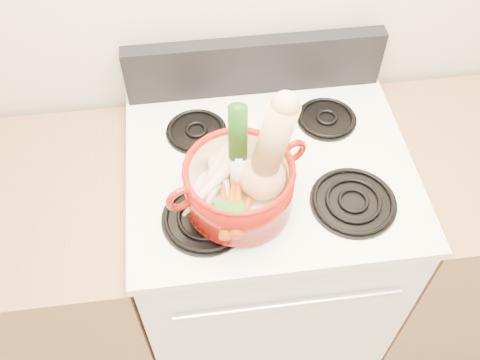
{
  "coord_description": "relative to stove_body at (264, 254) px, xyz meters",
  "views": [
    {
      "loc": [
        -0.2,
        0.49,
        2.07
      ],
      "look_at": [
        -0.1,
        1.25,
        1.08
      ],
      "focal_mm": 40.0,
      "sensor_mm": 36.0,
      "label": 1
    }
  ],
  "objects": [
    {
      "name": "control_backsplash",
      "position": [
        0.0,
        0.3,
        0.58
      ],
      "size": [
        0.76,
        0.05,
        0.18
      ],
      "primitive_type": "cube",
      "color": "black",
      "rests_on": "cooktop"
    },
    {
      "name": "oven_handle",
      "position": [
        0.0,
        -0.34,
        0.32
      ],
      "size": [
        0.6,
        0.02,
        0.02
      ],
      "primitive_type": "cylinder",
      "rotation": [
        0.0,
        1.57,
        0.0
      ],
      "color": "silver",
      "rests_on": "stove_body"
    },
    {
      "name": "leek",
      "position": [
        -0.1,
        -0.11,
        0.68
      ],
      "size": [
        0.05,
        0.07,
        0.29
      ],
      "primitive_type": "cylinder",
      "rotation": [
        -0.07,
        0.0,
        -0.15
      ],
      "color": "silver",
      "rests_on": "dutch_oven"
    },
    {
      "name": "burner_front_right",
      "position": [
        0.19,
        -0.16,
        0.5
      ],
      "size": [
        0.22,
        0.22,
        0.02
      ],
      "primitive_type": "cylinder",
      "color": "black",
      "rests_on": "cooktop"
    },
    {
      "name": "burner_front_left",
      "position": [
        -0.19,
        -0.16,
        0.5
      ],
      "size": [
        0.22,
        0.22,
        0.02
      ],
      "primitive_type": "cylinder",
      "color": "black",
      "rests_on": "cooktop"
    },
    {
      "name": "parsnip_1",
      "position": [
        -0.15,
        -0.11,
        0.57
      ],
      "size": [
        0.13,
        0.2,
        0.06
      ],
      "primitive_type": "cone",
      "rotation": [
        1.66,
        0.0,
        -0.47
      ],
      "color": "beige",
      "rests_on": "dutch_oven"
    },
    {
      "name": "burner_back_right",
      "position": [
        0.19,
        0.14,
        0.5
      ],
      "size": [
        0.17,
        0.17,
        0.02
      ],
      "primitive_type": "cylinder",
      "color": "black",
      "rests_on": "cooktop"
    },
    {
      "name": "carrot_1",
      "position": [
        -0.14,
        -0.19,
        0.56
      ],
      "size": [
        0.04,
        0.16,
        0.05
      ],
      "primitive_type": "cone",
      "rotation": [
        1.66,
        0.0,
        -0.07
      ],
      "color": "#BB4609",
      "rests_on": "dutch_oven"
    },
    {
      "name": "carrot_0",
      "position": [
        -0.09,
        -0.19,
        0.55
      ],
      "size": [
        0.09,
        0.15,
        0.04
      ],
      "primitive_type": "cone",
      "rotation": [
        1.66,
        0.0,
        -0.48
      ],
      "color": "#BC5009",
      "rests_on": "dutch_oven"
    },
    {
      "name": "squash",
      "position": [
        -0.04,
        -0.12,
        0.68
      ],
      "size": [
        0.18,
        0.13,
        0.31
      ],
      "primitive_type": null,
      "rotation": [
        0.0,
        0.19,
        0.02
      ],
      "color": "tan",
      "rests_on": "dutch_oven"
    },
    {
      "name": "dutch_oven",
      "position": [
        -0.1,
        -0.13,
        0.57
      ],
      "size": [
        0.35,
        0.35,
        0.13
      ],
      "primitive_type": "cylinder",
      "rotation": [
        0.0,
        0.0,
        0.37
      ],
      "color": "maroon",
      "rests_on": "burner_front_left"
    },
    {
      "name": "parsnip_4",
      "position": [
        -0.15,
        -0.06,
        0.58
      ],
      "size": [
        0.15,
        0.19,
        0.06
      ],
      "primitive_type": "cone",
      "rotation": [
        1.66,
        0.0,
        -0.61
      ],
      "color": "beige",
      "rests_on": "dutch_oven"
    },
    {
      "name": "stove_body",
      "position": [
        0.0,
        0.0,
        0.0
      ],
      "size": [
        0.76,
        0.65,
        0.92
      ],
      "primitive_type": "cube",
      "color": "silver",
      "rests_on": "floor"
    },
    {
      "name": "burner_back_left",
      "position": [
        -0.19,
        0.14,
        0.5
      ],
      "size": [
        0.17,
        0.17,
        0.02
      ],
      "primitive_type": "cylinder",
      "color": "black",
      "rests_on": "cooktop"
    },
    {
      "name": "carrot_4",
      "position": [
        -0.13,
        -0.18,
        0.57
      ],
      "size": [
        0.06,
        0.15,
        0.04
      ],
      "primitive_type": "cone",
      "rotation": [
        1.66,
        0.0,
        -0.22
      ],
      "color": "#C24F09",
      "rests_on": "dutch_oven"
    },
    {
      "name": "pot_handle_left",
      "position": [
        -0.24,
        -0.18,
        0.62
      ],
      "size": [
        0.08,
        0.04,
        0.07
      ],
      "primitive_type": "torus",
      "rotation": [
        1.57,
        0.0,
        0.37
      ],
      "color": "maroon",
      "rests_on": "dutch_oven"
    },
    {
      "name": "ginger",
      "position": [
        -0.09,
        -0.07,
        0.56
      ],
      "size": [
        0.08,
        0.06,
        0.04
      ],
      "primitive_type": "ellipsoid",
      "rotation": [
        0.0,
        0.0,
        -0.07
      ],
      "color": "#DAB686",
      "rests_on": "dutch_oven"
    },
    {
      "name": "parsnip_0",
      "position": [
        -0.14,
        -0.12,
        0.56
      ],
      "size": [
        0.06,
        0.24,
        0.07
      ],
      "primitive_type": "cone",
      "rotation": [
        1.66,
        0.0,
        0.05
      ],
      "color": "beige",
      "rests_on": "dutch_oven"
    },
    {
      "name": "carrot_3",
      "position": [
        -0.13,
        -0.18,
        0.57
      ],
      "size": [
        0.09,
        0.15,
        0.04
      ],
      "primitive_type": "cone",
      "rotation": [
        1.66,
        0.0,
        -0.42
      ],
      "color": "#B74E09",
      "rests_on": "dutch_oven"
    },
    {
      "name": "cooktop",
      "position": [
        0.0,
        0.0,
        0.47
      ],
      "size": [
        0.78,
        0.67,
        0.03
      ],
      "primitive_type": "cube",
      "color": "white",
      "rests_on": "stove_body"
    },
    {
      "name": "pot_handle_right",
      "position": [
        0.04,
        -0.08,
        0.62
      ],
      "size": [
        0.08,
        0.04,
        0.07
      ],
      "primitive_type": "torus",
      "rotation": [
        1.57,
        0.0,
        0.37
      ],
      "color": "maroon",
      "rests_on": "dutch_oven"
    },
    {
      "name": "parsnip_2",
      "position": [
        -0.16,
        -0.07,
        0.57
      ],
      "size": [
        0.05,
        0.17,
        0.05
      ],
      "primitive_type": "cone",
      "rotation": [
        1.66,
        0.0,
        -0.08
      ],
      "color": "beige",
      "rests_on": "dutch_oven"
    },
    {
      "name": "carrot_2",
      "position": [
        -0.11,
        -0.17,
        0.57
      ],
      "size": [
        0.06,
        0.2,
        0.05
      ],
      "primitive_type": "cone",
      "rotation": [
        1.66,
        0.0,
        -0.15
      ],
      "color": "#DA4A0A",
      "rests_on": "dutch_oven"
    },
    {
      "name": "parsnip_3",
      "position": [
        -0.18,
        -0.13,
        0.57
      ],
      "size": [
        0.15,
        0.15,
        0.05
      ],
      "primitive_type": "cone",
      "rotation": [
        1.66,
        0.0,
        -0.82
      ],
      "color": "#ECE6C0",
      "rests_on": "dutch_oven"
    }
  ]
}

